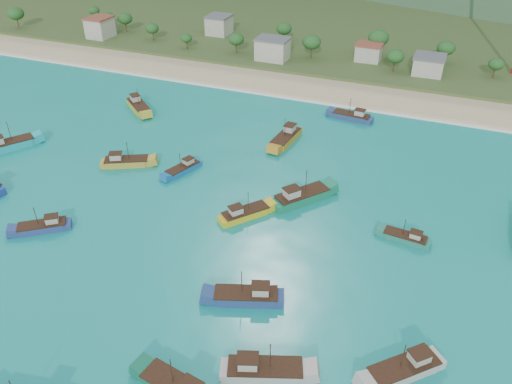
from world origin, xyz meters
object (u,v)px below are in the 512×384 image
at_px(boat_13, 138,107).
at_px(boat_24, 248,297).
at_px(boat_20, 263,371).
at_px(boat_4, 352,117).
at_px(boat_18, 405,369).
at_px(boat_25, 286,138).
at_px(boat_17, 126,162).
at_px(boat_8, 9,145).
at_px(boat_10, 183,169).
at_px(boat_7, 301,197).
at_px(boat_14, 406,238).
at_px(boat_9, 245,214).
at_px(boat_23, 44,227).

relative_size(boat_13, boat_24, 0.98).
bearing_deg(boat_13, boat_24, 84.44).
bearing_deg(boat_13, boat_20, 82.43).
relative_size(boat_4, boat_18, 1.09).
distance_m(boat_18, boat_25, 63.92).
bearing_deg(boat_17, boat_24, 28.54).
distance_m(boat_8, boat_10, 41.64).
bearing_deg(boat_7, boat_13, -167.09).
relative_size(boat_7, boat_24, 1.06).
distance_m(boat_13, boat_17, 29.09).
bearing_deg(boat_14, boat_9, 103.61).
relative_size(boat_9, boat_14, 1.13).
distance_m(boat_4, boat_9, 49.03).
distance_m(boat_13, boat_20, 87.07).
bearing_deg(boat_23, boat_20, -142.66).
bearing_deg(boat_20, boat_8, -134.86).
xyz_separation_m(boat_17, boat_20, (45.92, -37.86, 0.04)).
distance_m(boat_7, boat_10, 26.14).
bearing_deg(boat_9, boat_10, -170.06).
height_order(boat_10, boat_25, boat_25).
bearing_deg(boat_4, boat_13, 111.03).
bearing_deg(boat_14, boat_10, 87.99).
height_order(boat_8, boat_9, boat_8).
height_order(boat_20, boat_25, boat_25).
xyz_separation_m(boat_8, boat_17, (28.64, 3.45, -0.14)).
height_order(boat_7, boat_17, boat_7).
distance_m(boat_10, boat_25, 25.83).
distance_m(boat_4, boat_13, 55.14).
relative_size(boat_7, boat_10, 1.30).
bearing_deg(boat_17, boat_20, 23.43).
bearing_deg(boat_17, boat_14, 59.14).
bearing_deg(boat_18, boat_23, 39.83).
xyz_separation_m(boat_13, boat_14, (72.36, -29.66, -0.34)).
xyz_separation_m(boat_8, boat_25, (56.76, 26.38, -0.01)).
distance_m(boat_4, boat_25, 20.91).
bearing_deg(boat_7, boat_8, -137.93).
relative_size(boat_7, boat_9, 1.24).
distance_m(boat_4, boat_8, 81.14).
xyz_separation_m(boat_7, boat_23, (-39.16, -25.20, -0.30)).
height_order(boat_9, boat_17, boat_17).
xyz_separation_m(boat_13, boat_23, (13.06, -50.15, -0.22)).
bearing_deg(boat_18, boat_25, -11.75).
bearing_deg(boat_13, boat_14, 107.09).
height_order(boat_8, boat_17, boat_8).
distance_m(boat_10, boat_23, 29.71).
xyz_separation_m(boat_10, boat_25, (15.52, 20.64, 0.31)).
distance_m(boat_7, boat_20, 39.34).
bearing_deg(boat_13, boat_25, 125.49).
bearing_deg(boat_17, boat_10, 73.23).
height_order(boat_10, boat_20, boat_20).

